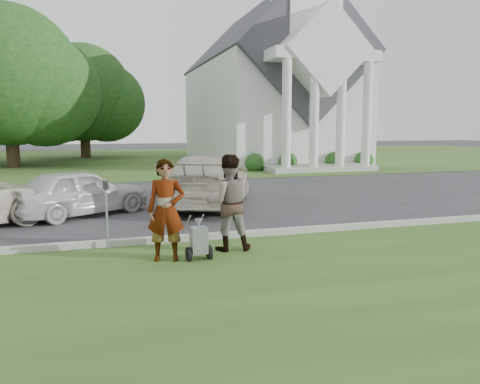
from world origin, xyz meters
name	(u,v)px	position (x,y,z in m)	size (l,w,h in m)	color
ground	(243,244)	(0.00, 0.00, 0.00)	(120.00, 120.00, 0.00)	#333335
grass_strip	(300,290)	(0.00, -3.00, 0.01)	(80.00, 7.00, 0.01)	#30501B
church_lawn	(140,159)	(0.00, 27.00, 0.01)	(80.00, 30.00, 0.01)	#30501B
curb	(236,235)	(0.00, 0.55, 0.07)	(80.00, 0.18, 0.15)	#9E9E93
church	(269,78)	(9.00, 23.11, 5.94)	(9.19, 19.00, 24.10)	white
tree_left	(8,82)	(-8.01, 21.99, 5.11)	(10.63, 8.40, 9.71)	#332316
tree_back	(83,98)	(-4.01, 29.99, 4.73)	(9.61, 7.60, 8.89)	#332316
striping_cart	(199,241)	(-1.17, -0.94, 0.37)	(0.49, 0.94, 0.86)	black
person_left	(166,211)	(-1.75, -0.81, 0.95)	(0.69, 0.46, 1.91)	#999999
person_right	(228,203)	(-0.45, -0.41, 0.97)	(0.94, 0.74, 1.94)	#999999
parking_meter_near	(106,206)	(-2.80, 0.31, 0.92)	(0.11, 0.09, 1.46)	#979A9F
car_b	(79,192)	(-3.50, 4.40, 0.67)	(1.58, 3.93, 1.34)	silver
car_c	(209,180)	(0.40, 5.05, 0.81)	(2.27, 5.59, 1.62)	beige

